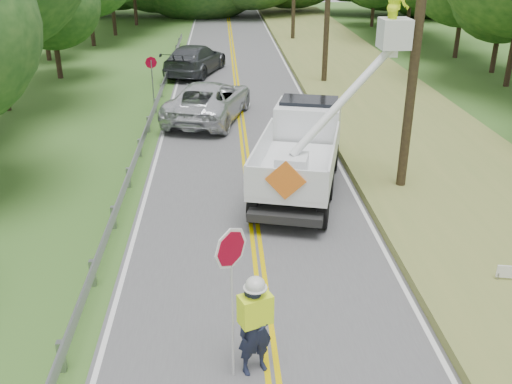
{
  "coord_description": "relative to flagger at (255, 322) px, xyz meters",
  "views": [
    {
      "loc": [
        -0.84,
        -7.93,
        7.79
      ],
      "look_at": [
        0.0,
        6.0,
        1.5
      ],
      "focal_mm": 39.71,
      "sensor_mm": 36.0,
      "label": 1
    }
  ],
  "objects": [
    {
      "name": "bucket_truck",
      "position": [
        2.42,
        9.49,
        0.39
      ],
      "size": [
        5.05,
        7.31,
        6.81
      ],
      "color": "black",
      "rests_on": "road"
    },
    {
      "name": "suv_silver",
      "position": [
        -1.14,
        17.03,
        -0.26
      ],
      "size": [
        4.5,
        6.91,
        1.77
      ],
      "primitive_type": "imported",
      "rotation": [
        0.0,
        0.0,
        2.88
      ],
      "color": "silver",
      "rests_on": "road"
    },
    {
      "name": "road",
      "position": [
        0.34,
        13.23,
        -1.15
      ],
      "size": [
        7.2,
        96.0,
        0.03
      ],
      "color": "#504F52",
      "rests_on": "ground"
    },
    {
      "name": "utility_poles",
      "position": [
        5.34,
        16.25,
        4.1
      ],
      "size": [
        1.6,
        43.3,
        10.0
      ],
      "color": "black",
      "rests_on": "ground"
    },
    {
      "name": "stop_sign_permanent",
      "position": [
        -3.83,
        18.43,
        0.63
      ],
      "size": [
        0.55,
        0.2,
        2.68
      ],
      "color": "gray",
      "rests_on": "ground"
    },
    {
      "name": "yard_sign",
      "position": [
        6.17,
        2.42,
        -0.68
      ],
      "size": [
        0.47,
        0.12,
        0.68
      ],
      "color": "white",
      "rests_on": "ground"
    },
    {
      "name": "flagger",
      "position": [
        0.0,
        0.0,
        0.0
      ],
      "size": [
        1.15,
        0.78,
        3.23
      ],
      "color": "#191E33",
      "rests_on": "road"
    },
    {
      "name": "tall_grass_verge",
      "position": [
        7.44,
        13.23,
        -1.01
      ],
      "size": [
        7.0,
        96.0,
        0.3
      ],
      "primitive_type": "cube",
      "color": "olive",
      "rests_on": "ground"
    },
    {
      "name": "guardrail",
      "position": [
        -3.68,
        14.14,
        -0.61
      ],
      "size": [
        0.18,
        48.0,
        0.77
      ],
      "color": "gray",
      "rests_on": "ground"
    },
    {
      "name": "suv_darkgrey",
      "position": [
        -2.14,
        26.78,
        -0.25
      ],
      "size": [
        4.24,
        6.6,
        1.78
      ],
      "primitive_type": "imported",
      "rotation": [
        0.0,
        0.0,
        2.83
      ],
      "color": "#3D4045",
      "rests_on": "road"
    }
  ]
}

